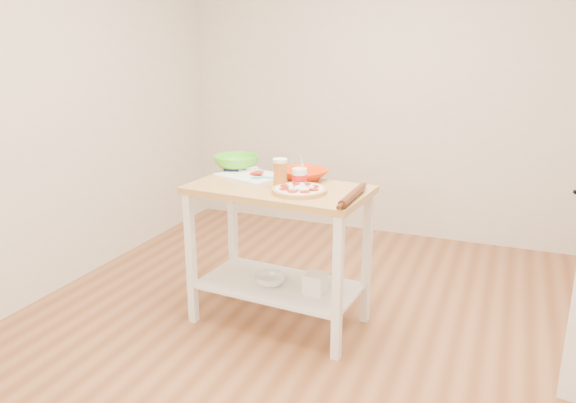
{
  "coord_description": "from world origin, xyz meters",
  "views": [
    {
      "loc": [
        0.97,
        -2.73,
        1.77
      ],
      "look_at": [
        -0.26,
        0.27,
        0.81
      ],
      "focal_mm": 35.0,
      "sensor_mm": 36.0,
      "label": 1
    }
  ],
  "objects_px": {
    "spatula": "(263,178)",
    "green_bowl": "(236,162)",
    "prep_island": "(279,227)",
    "shelf_glass_bowl": "(270,280)",
    "shelf_bin": "(315,283)",
    "knife": "(238,171)",
    "beer_pint": "(280,173)",
    "yogurt_tub": "(299,177)",
    "cutting_board": "(251,175)",
    "pizza": "(299,190)",
    "rolling_pin": "(352,196)",
    "orange_bowl": "(303,175)"
  },
  "relations": [
    {
      "from": "spatula",
      "to": "green_bowl",
      "type": "xyz_separation_m",
      "value": [
        -0.29,
        0.21,
        0.03
      ]
    },
    {
      "from": "prep_island",
      "to": "green_bowl",
      "type": "distance_m",
      "value": 0.62
    },
    {
      "from": "shelf_glass_bowl",
      "to": "shelf_bin",
      "type": "relative_size",
      "value": 1.59
    },
    {
      "from": "knife",
      "to": "beer_pint",
      "type": "bearing_deg",
      "value": -48.95
    },
    {
      "from": "knife",
      "to": "yogurt_tub",
      "type": "height_order",
      "value": "yogurt_tub"
    },
    {
      "from": "beer_pint",
      "to": "shelf_glass_bowl",
      "type": "bearing_deg",
      "value": -161.65
    },
    {
      "from": "green_bowl",
      "to": "spatula",
      "type": "bearing_deg",
      "value": -35.3
    },
    {
      "from": "cutting_board",
      "to": "knife",
      "type": "distance_m",
      "value": 0.12
    },
    {
      "from": "beer_pint",
      "to": "yogurt_tub",
      "type": "bearing_deg",
      "value": 32.15
    },
    {
      "from": "beer_pint",
      "to": "yogurt_tub",
      "type": "distance_m",
      "value": 0.12
    },
    {
      "from": "pizza",
      "to": "green_bowl",
      "type": "relative_size",
      "value": 1.06
    },
    {
      "from": "cutting_board",
      "to": "knife",
      "type": "bearing_deg",
      "value": 175.6
    },
    {
      "from": "rolling_pin",
      "to": "shelf_bin",
      "type": "distance_m",
      "value": 0.65
    },
    {
      "from": "pizza",
      "to": "shelf_glass_bowl",
      "type": "relative_size",
      "value": 1.6
    },
    {
      "from": "knife",
      "to": "yogurt_tub",
      "type": "distance_m",
      "value": 0.52
    },
    {
      "from": "prep_island",
      "to": "shelf_bin",
      "type": "relative_size",
      "value": 8.91
    },
    {
      "from": "pizza",
      "to": "green_bowl",
      "type": "bearing_deg",
      "value": 147.35
    },
    {
      "from": "orange_bowl",
      "to": "rolling_pin",
      "type": "distance_m",
      "value": 0.51
    },
    {
      "from": "green_bowl",
      "to": "beer_pint",
      "type": "relative_size",
      "value": 1.73
    },
    {
      "from": "beer_pint",
      "to": "spatula",
      "type": "bearing_deg",
      "value": 145.82
    },
    {
      "from": "green_bowl",
      "to": "yogurt_tub",
      "type": "height_order",
      "value": "yogurt_tub"
    },
    {
      "from": "prep_island",
      "to": "shelf_glass_bowl",
      "type": "bearing_deg",
      "value": -148.44
    },
    {
      "from": "spatula",
      "to": "beer_pint",
      "type": "distance_m",
      "value": 0.22
    },
    {
      "from": "green_bowl",
      "to": "shelf_bin",
      "type": "distance_m",
      "value": 1.0
    },
    {
      "from": "shelf_glass_bowl",
      "to": "green_bowl",
      "type": "bearing_deg",
      "value": 139.32
    },
    {
      "from": "pizza",
      "to": "yogurt_tub",
      "type": "xyz_separation_m",
      "value": [
        -0.05,
        0.13,
        0.04
      ]
    },
    {
      "from": "shelf_bin",
      "to": "beer_pint",
      "type": "bearing_deg",
      "value": 174.35
    },
    {
      "from": "rolling_pin",
      "to": "prep_island",
      "type": "bearing_deg",
      "value": 167.66
    },
    {
      "from": "green_bowl",
      "to": "shelf_bin",
      "type": "xyz_separation_m",
      "value": [
        0.7,
        -0.35,
        -0.62
      ]
    },
    {
      "from": "prep_island",
      "to": "yogurt_tub",
      "type": "xyz_separation_m",
      "value": [
        0.11,
        0.05,
        0.31
      ]
    },
    {
      "from": "prep_island",
      "to": "yogurt_tub",
      "type": "bearing_deg",
      "value": 25.21
    },
    {
      "from": "prep_island",
      "to": "orange_bowl",
      "type": "bearing_deg",
      "value": 68.01
    },
    {
      "from": "cutting_board",
      "to": "green_bowl",
      "type": "bearing_deg",
      "value": 159.05
    },
    {
      "from": "pizza",
      "to": "beer_pint",
      "type": "distance_m",
      "value": 0.18
    },
    {
      "from": "pizza",
      "to": "rolling_pin",
      "type": "relative_size",
      "value": 0.82
    },
    {
      "from": "yogurt_tub",
      "to": "rolling_pin",
      "type": "xyz_separation_m",
      "value": [
        0.38,
        -0.16,
        -0.03
      ]
    },
    {
      "from": "orange_bowl",
      "to": "shelf_glass_bowl",
      "type": "bearing_deg",
      "value": -119.18
    },
    {
      "from": "yogurt_tub",
      "to": "rolling_pin",
      "type": "distance_m",
      "value": 0.41
    },
    {
      "from": "prep_island",
      "to": "shelf_glass_bowl",
      "type": "distance_m",
      "value": 0.36
    },
    {
      "from": "pizza",
      "to": "shelf_bin",
      "type": "relative_size",
      "value": 2.55
    },
    {
      "from": "yogurt_tub",
      "to": "beer_pint",
      "type": "bearing_deg",
      "value": -147.85
    },
    {
      "from": "knife",
      "to": "shelf_glass_bowl",
      "type": "height_order",
      "value": "knife"
    },
    {
      "from": "cutting_board",
      "to": "rolling_pin",
      "type": "relative_size",
      "value": 1.2
    },
    {
      "from": "cutting_board",
      "to": "orange_bowl",
      "type": "relative_size",
      "value": 1.64
    },
    {
      "from": "prep_island",
      "to": "beer_pint",
      "type": "distance_m",
      "value": 0.34
    },
    {
      "from": "knife",
      "to": "rolling_pin",
      "type": "distance_m",
      "value": 0.93
    },
    {
      "from": "prep_island",
      "to": "cutting_board",
      "type": "height_order",
      "value": "cutting_board"
    },
    {
      "from": "green_bowl",
      "to": "beer_pint",
      "type": "xyz_separation_m",
      "value": [
        0.46,
        -0.32,
        0.04
      ]
    },
    {
      "from": "knife",
      "to": "green_bowl",
      "type": "distance_m",
      "value": 0.12
    },
    {
      "from": "yogurt_tub",
      "to": "shelf_bin",
      "type": "xyz_separation_m",
      "value": [
        0.14,
        -0.09,
        -0.63
      ]
    }
  ]
}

